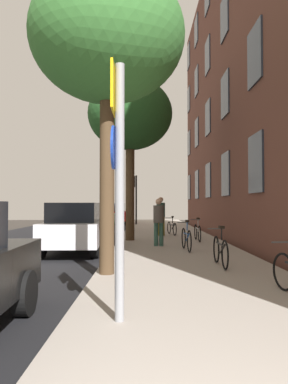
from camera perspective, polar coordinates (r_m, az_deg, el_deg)
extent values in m
plane|color=#332D28|center=(16.17, -8.82, -7.45)|extent=(41.80, 41.80, 0.00)
cube|color=black|center=(16.62, -16.05, -7.23)|extent=(7.00, 38.00, 0.01)
cube|color=#9E9389|center=(16.01, 3.76, -7.31)|extent=(4.20, 38.00, 0.12)
cube|color=brown|center=(16.76, 13.17, 17.45)|extent=(0.50, 27.00, 14.22)
cube|color=#2D3847|center=(11.79, 16.62, 4.21)|extent=(0.06, 1.40, 1.79)
cube|color=#2D3847|center=(15.81, 12.29, 2.67)|extent=(0.06, 1.40, 1.79)
cube|color=#2D3847|center=(19.89, 9.73, 1.74)|extent=(0.06, 1.40, 1.79)
cube|color=#2D3847|center=(24.00, 8.05, 1.13)|extent=(0.06, 1.40, 1.79)
cube|color=#2D3847|center=(28.13, 6.86, 0.70)|extent=(0.06, 1.40, 1.79)
cube|color=#2D3847|center=(12.57, 16.48, 19.37)|extent=(0.06, 1.40, 1.79)
cube|color=#2D3847|center=(16.40, 12.21, 14.26)|extent=(0.06, 1.40, 1.79)
cube|color=#2D3847|center=(20.36, 9.68, 11.07)|extent=(0.06, 1.40, 1.79)
cube|color=#2D3847|center=(24.39, 8.01, 8.91)|extent=(0.06, 1.40, 1.79)
cube|color=#2D3847|center=(28.46, 6.83, 7.36)|extent=(0.06, 1.40, 1.79)
cube|color=#2D3847|center=(17.60, 12.14, 24.66)|extent=(0.06, 1.40, 1.79)
cube|color=#2D3847|center=(21.34, 9.63, 19.75)|extent=(0.06, 1.40, 1.79)
cube|color=#2D3847|center=(25.22, 7.98, 16.31)|extent=(0.06, 1.40, 1.79)
cube|color=#2D3847|center=(29.17, 6.81, 13.79)|extent=(0.06, 1.40, 1.79)
cube|color=#2D3847|center=(26.43, 7.95, 23.14)|extent=(0.06, 1.40, 1.79)
cube|color=#2D3847|center=(30.23, 6.78, 19.83)|extent=(0.06, 1.40, 1.79)
cylinder|color=gray|center=(4.77, -3.75, 0.13)|extent=(0.12, 0.12, 3.28)
cube|color=yellow|center=(5.00, -4.67, 15.30)|extent=(0.03, 0.60, 0.60)
cylinder|color=#14339E|center=(4.83, -4.69, 6.76)|extent=(0.03, 0.56, 0.56)
cylinder|color=black|center=(26.81, -1.22, -1.20)|extent=(0.12, 0.12, 3.51)
cube|color=black|center=(26.86, -1.60, 1.58)|extent=(0.20, 0.24, 0.80)
sphere|color=red|center=(26.88, -1.83, 2.14)|extent=(0.16, 0.16, 0.16)
sphere|color=#523707|center=(26.86, -1.83, 1.58)|extent=(0.16, 0.16, 0.16)
sphere|color=#083E11|center=(26.85, -1.83, 1.03)|extent=(0.16, 0.16, 0.16)
cylinder|color=#4C3823|center=(7.99, -5.68, 2.22)|extent=(0.31, 0.31, 4.08)
ellipsoid|color=#387533|center=(8.74, -5.61, 22.51)|extent=(3.33, 3.33, 2.83)
cylinder|color=#4C3823|center=(15.25, -2.16, 0.39)|extent=(0.36, 0.36, 4.12)
ellipsoid|color=#235123|center=(15.67, -2.15, 11.78)|extent=(3.46, 3.46, 2.94)
torus|color=black|center=(6.92, 20.45, -11.31)|extent=(0.17, 0.64, 0.64)
cylinder|color=#4C4C4C|center=(6.85, 20.40, -7.17)|extent=(0.42, 0.11, 0.03)
torus|color=black|center=(9.65, 10.93, -8.57)|extent=(0.04, 0.67, 0.67)
torus|color=black|center=(8.67, 12.21, -9.33)|extent=(0.04, 0.67, 0.67)
cylinder|color=black|center=(9.13, 11.53, -7.78)|extent=(0.04, 0.86, 0.04)
cylinder|color=black|center=(8.90, 11.86, -8.48)|extent=(0.04, 0.52, 0.28)
cylinder|color=black|center=(8.96, 11.71, -6.28)|extent=(0.04, 0.04, 0.28)
cube|color=black|center=(8.95, 11.70, -5.26)|extent=(0.10, 0.24, 0.06)
cylinder|color=#4C4C4C|center=(9.60, 10.91, -5.51)|extent=(0.42, 0.03, 0.03)
torus|color=black|center=(12.54, 6.04, -7.00)|extent=(0.08, 0.68, 0.68)
torus|color=black|center=(11.52, 6.89, -7.46)|extent=(0.08, 0.68, 0.68)
cylinder|color=#194C99|center=(12.01, 6.44, -6.33)|extent=(0.10, 0.88, 0.04)
cylinder|color=#194C99|center=(11.77, 6.66, -6.84)|extent=(0.08, 0.53, 0.29)
cylinder|color=#194C99|center=(11.84, 6.57, -5.17)|extent=(0.04, 0.04, 0.28)
cube|color=black|center=(11.84, 6.56, -4.40)|extent=(0.10, 0.24, 0.06)
cylinder|color=#4C4C4C|center=(12.50, 6.03, -4.63)|extent=(0.42, 0.05, 0.03)
torus|color=black|center=(15.62, 7.86, -6.03)|extent=(0.04, 0.64, 0.64)
torus|color=black|center=(14.58, 8.43, -6.33)|extent=(0.04, 0.64, 0.64)
cylinder|color=#99999E|center=(15.08, 8.13, -5.51)|extent=(0.04, 0.89, 0.04)
cylinder|color=#99999E|center=(14.83, 8.28, -5.88)|extent=(0.04, 0.54, 0.29)
cylinder|color=#99999E|center=(14.91, 8.21, -4.61)|extent=(0.04, 0.04, 0.28)
cube|color=black|center=(14.91, 8.21, -4.00)|extent=(0.10, 0.24, 0.06)
cylinder|color=#4C4C4C|center=(15.59, 7.85, -4.20)|extent=(0.42, 0.03, 0.03)
torus|color=black|center=(18.48, 3.81, -5.44)|extent=(0.15, 0.60, 0.60)
torus|color=black|center=(17.49, 4.68, -5.65)|extent=(0.15, 0.60, 0.60)
cylinder|color=black|center=(17.98, 4.23, -5.02)|extent=(0.21, 0.87, 0.04)
cylinder|color=black|center=(17.74, 4.45, -5.31)|extent=(0.14, 0.53, 0.29)
cylinder|color=black|center=(17.82, 4.36, -4.29)|extent=(0.04, 0.04, 0.28)
cube|color=black|center=(17.81, 4.36, -3.77)|extent=(0.10, 0.24, 0.06)
cylinder|color=#4C4C4C|center=(18.46, 3.81, -3.95)|extent=(0.42, 0.11, 0.03)
cylinder|color=#33594C|center=(13.16, 1.83, -6.47)|extent=(0.15, 0.15, 0.81)
cylinder|color=#33594C|center=(13.17, 2.63, -6.47)|extent=(0.15, 0.15, 0.81)
cylinder|color=#4C4742|center=(13.13, 2.23, -3.38)|extent=(0.41, 0.41, 0.61)
sphere|color=tan|center=(13.12, 2.22, -1.48)|extent=(0.22, 0.22, 0.22)
cylinder|color=olive|center=(17.44, 2.23, -5.22)|extent=(0.16, 0.16, 0.87)
cylinder|color=olive|center=(17.45, 2.88, -5.22)|extent=(0.16, 0.16, 0.87)
cylinder|color=#33594C|center=(17.41, 2.55, -2.71)|extent=(0.55, 0.55, 0.66)
sphere|color=tan|center=(17.41, 2.55, -1.16)|extent=(0.24, 0.24, 0.24)
cylinder|color=black|center=(5.74, -17.82, -14.48)|extent=(0.22, 0.64, 0.64)
cube|color=silver|center=(12.47, -10.33, -5.99)|extent=(1.87, 4.11, 0.70)
cube|color=#1E232D|center=(12.24, -10.48, -3.03)|extent=(1.53, 2.32, 0.60)
cylinder|color=black|center=(13.92, -12.59, -6.98)|extent=(0.22, 0.64, 0.64)
cylinder|color=black|center=(13.67, -6.08, -7.11)|extent=(0.22, 0.64, 0.64)
cylinder|color=black|center=(11.41, -15.45, -8.12)|extent=(0.22, 0.64, 0.64)
cylinder|color=black|center=(11.10, -7.51, -8.34)|extent=(0.22, 0.64, 0.64)
cube|color=#19662D|center=(20.77, -7.61, -4.31)|extent=(2.00, 4.25, 0.70)
cube|color=#2D3847|center=(20.54, -7.68, -2.53)|extent=(1.64, 2.40, 0.60)
cylinder|color=black|center=(22.23, -9.32, -5.04)|extent=(0.22, 0.64, 0.64)
cylinder|color=black|center=(22.03, -4.96, -5.09)|extent=(0.22, 0.64, 0.64)
cylinder|color=black|center=(19.60, -10.59, -5.48)|extent=(0.22, 0.64, 0.64)
cylinder|color=black|center=(19.36, -5.65, -5.54)|extent=(0.22, 0.64, 0.64)
cube|color=red|center=(29.00, -4.39, -3.60)|extent=(1.77, 4.22, 0.70)
cube|color=#384756|center=(28.78, -4.41, -2.32)|extent=(1.47, 2.37, 0.60)
cylinder|color=black|center=(30.42, -5.66, -4.18)|extent=(0.22, 0.64, 0.64)
cylinder|color=black|center=(30.30, -2.72, -4.19)|extent=(0.22, 0.64, 0.64)
cylinder|color=black|center=(27.75, -6.20, -4.40)|extent=(0.22, 0.64, 0.64)
cylinder|color=black|center=(27.62, -2.99, -4.42)|extent=(0.22, 0.64, 0.64)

